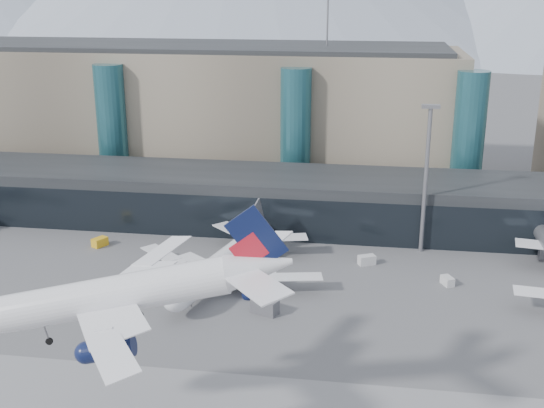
{
  "coord_description": "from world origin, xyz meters",
  "views": [
    {
      "loc": [
        20.5,
        -64.54,
        44.78
      ],
      "look_at": [
        6.24,
        32.0,
        12.67
      ],
      "focal_mm": 45.0,
      "sensor_mm": 36.0,
      "label": 1
    }
  ],
  "objects_px": {
    "jet_parked_mid": "(227,253)",
    "veh_h": "(112,293)",
    "veh_d": "(367,260)",
    "veh_b": "(100,242)",
    "hero_jet": "(145,282)",
    "veh_g": "(447,281)",
    "lightmast_mid": "(426,171)",
    "veh_c": "(265,306)"
  },
  "relations": [
    {
      "from": "veh_h",
      "to": "veh_g",
      "type": "bearing_deg",
      "value": -19.4
    },
    {
      "from": "veh_h",
      "to": "lightmast_mid",
      "type": "bearing_deg",
      "value": -4.11
    },
    {
      "from": "jet_parked_mid",
      "to": "hero_jet",
      "type": "bearing_deg",
      "value": -163.21
    },
    {
      "from": "veh_b",
      "to": "veh_d",
      "type": "distance_m",
      "value": 46.88
    },
    {
      "from": "veh_c",
      "to": "veh_d",
      "type": "height_order",
      "value": "veh_c"
    },
    {
      "from": "veh_b",
      "to": "veh_h",
      "type": "xyz_separation_m",
      "value": [
        9.94,
        -19.87,
        0.24
      ]
    },
    {
      "from": "veh_d",
      "to": "hero_jet",
      "type": "bearing_deg",
      "value": -138.53
    },
    {
      "from": "hero_jet",
      "to": "jet_parked_mid",
      "type": "height_order",
      "value": "hero_jet"
    },
    {
      "from": "lightmast_mid",
      "to": "jet_parked_mid",
      "type": "height_order",
      "value": "lightmast_mid"
    },
    {
      "from": "jet_parked_mid",
      "to": "veh_d",
      "type": "distance_m",
      "value": 23.52
    },
    {
      "from": "jet_parked_mid",
      "to": "veh_h",
      "type": "xyz_separation_m",
      "value": [
        -15.17,
        -10.15,
        -3.09
      ]
    },
    {
      "from": "veh_g",
      "to": "veh_h",
      "type": "distance_m",
      "value": 50.88
    },
    {
      "from": "lightmast_mid",
      "to": "veh_b",
      "type": "relative_size",
      "value": 9.69
    },
    {
      "from": "veh_b",
      "to": "veh_d",
      "type": "relative_size",
      "value": 0.96
    },
    {
      "from": "veh_b",
      "to": "veh_c",
      "type": "distance_m",
      "value": 38.99
    },
    {
      "from": "jet_parked_mid",
      "to": "veh_b",
      "type": "xyz_separation_m",
      "value": [
        -25.11,
        9.72,
        -3.33
      ]
    },
    {
      "from": "veh_b",
      "to": "hero_jet",
      "type": "bearing_deg",
      "value": -123.75
    },
    {
      "from": "lightmast_mid",
      "to": "veh_b",
      "type": "xyz_separation_m",
      "value": [
        -56.05,
        -5.97,
        -13.66
      ]
    },
    {
      "from": "lightmast_mid",
      "to": "veh_c",
      "type": "xyz_separation_m",
      "value": [
        -23.16,
        -26.91,
        -13.38
      ]
    },
    {
      "from": "hero_jet",
      "to": "veh_g",
      "type": "xyz_separation_m",
      "value": [
        33.04,
        43.02,
        -17.19
      ]
    },
    {
      "from": "veh_c",
      "to": "veh_h",
      "type": "bearing_deg",
      "value": -161.34
    },
    {
      "from": "veh_d",
      "to": "veh_b",
      "type": "bearing_deg",
      "value": 152.48
    },
    {
      "from": "lightmast_mid",
      "to": "veh_d",
      "type": "height_order",
      "value": "lightmast_mid"
    },
    {
      "from": "jet_parked_mid",
      "to": "veh_d",
      "type": "relative_size",
      "value": 12.19
    },
    {
      "from": "jet_parked_mid",
      "to": "veh_c",
      "type": "relative_size",
      "value": 9.04
    },
    {
      "from": "hero_jet",
      "to": "jet_parked_mid",
      "type": "xyz_separation_m",
      "value": [
        -1.16,
        40.88,
        -13.77
      ]
    },
    {
      "from": "hero_jet",
      "to": "veh_h",
      "type": "height_order",
      "value": "hero_jet"
    },
    {
      "from": "lightmast_mid",
      "to": "veh_g",
      "type": "bearing_deg",
      "value": -76.44
    },
    {
      "from": "jet_parked_mid",
      "to": "veh_d",
      "type": "height_order",
      "value": "jet_parked_mid"
    },
    {
      "from": "jet_parked_mid",
      "to": "veh_d",
      "type": "bearing_deg",
      "value": -53.88
    },
    {
      "from": "veh_c",
      "to": "veh_h",
      "type": "xyz_separation_m",
      "value": [
        -22.95,
        1.08,
        -0.03
      ]
    },
    {
      "from": "hero_jet",
      "to": "veh_h",
      "type": "relative_size",
      "value": 8.71
    },
    {
      "from": "veh_d",
      "to": "veh_g",
      "type": "distance_m",
      "value": 13.91
    },
    {
      "from": "hero_jet",
      "to": "veh_b",
      "type": "xyz_separation_m",
      "value": [
        -26.27,
        50.6,
        -17.1
      ]
    },
    {
      "from": "veh_b",
      "to": "veh_g",
      "type": "bearing_deg",
      "value": -68.48
    },
    {
      "from": "veh_d",
      "to": "jet_parked_mid",
      "type": "bearing_deg",
      "value": 175.13
    },
    {
      "from": "lightmast_mid",
      "to": "veh_d",
      "type": "distance_m",
      "value": 18.01
    },
    {
      "from": "hero_jet",
      "to": "veh_g",
      "type": "distance_m",
      "value": 56.9
    },
    {
      "from": "veh_b",
      "to": "veh_d",
      "type": "height_order",
      "value": "veh_d"
    },
    {
      "from": "veh_b",
      "to": "veh_c",
      "type": "height_order",
      "value": "veh_c"
    },
    {
      "from": "hero_jet",
      "to": "veh_h",
      "type": "xyz_separation_m",
      "value": [
        -16.33,
        30.73,
        -16.86
      ]
    },
    {
      "from": "lightmast_mid",
      "to": "jet_parked_mid",
      "type": "xyz_separation_m",
      "value": [
        -30.93,
        -15.69,
        -10.33
      ]
    }
  ]
}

